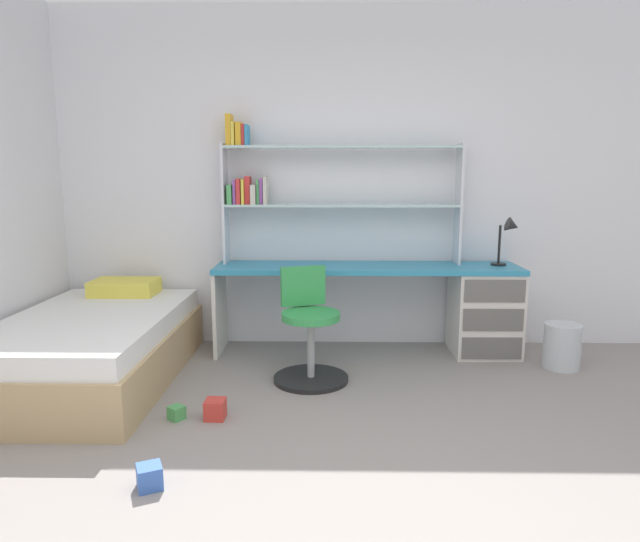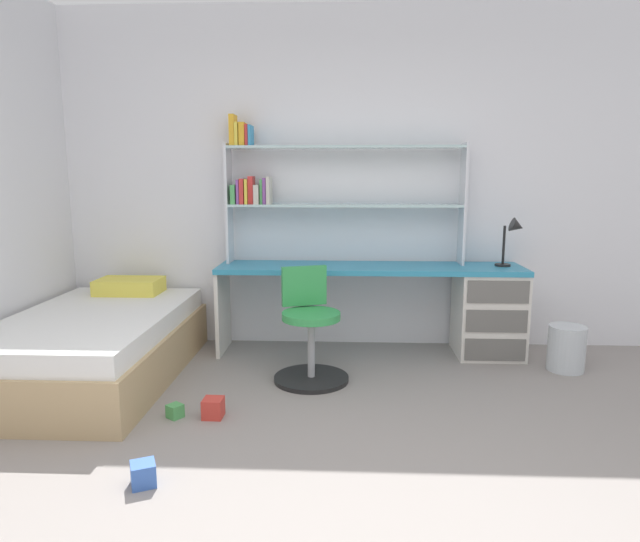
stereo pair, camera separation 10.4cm
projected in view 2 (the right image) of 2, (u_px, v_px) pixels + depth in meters
The scene contains 10 objects.
room_shell at pixel (137, 181), 3.20m from camera, with size 5.68×6.24×2.74m.
desk at pixel (451, 303), 4.34m from camera, with size 2.38×0.50×0.71m.
bookshelf_hutch at pixel (311, 181), 4.36m from camera, with size 1.88×0.22×1.17m.
desk_lamp at pixel (514, 234), 4.22m from camera, with size 0.20×0.17×0.38m.
swivel_chair at pixel (310, 337), 3.80m from camera, with size 0.52×0.52×0.78m.
bed_platform at pixel (96, 345), 3.84m from camera, with size 1.11×1.84×0.59m.
waste_bin at pixel (566, 348), 4.01m from camera, with size 0.26×0.26×0.33m, color silver.
toy_block_green_0 at pixel (175, 411), 3.23m from camera, with size 0.08×0.08×0.08m, color #479E51.
toy_block_red_1 at pixel (213, 408), 3.23m from camera, with size 0.12×0.12×0.12m, color red.
toy_block_blue_2 at pixel (143, 474), 2.52m from camera, with size 0.11×0.11×0.11m, color #3860B7.
Camera 2 is at (-0.03, -1.93, 1.40)m, focal length 30.91 mm.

